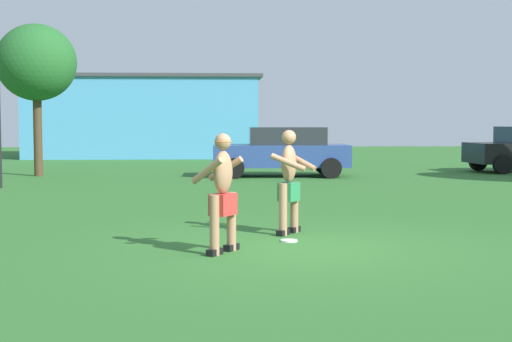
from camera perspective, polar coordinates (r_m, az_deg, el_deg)
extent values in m
plane|color=#2D6628|center=(10.46, 3.60, -5.99)|extent=(80.00, 80.00, 0.00)
cube|color=black|center=(11.95, 2.96, -4.52)|extent=(0.23, 0.28, 0.09)
cylinder|color=tan|center=(11.90, 2.97, -2.78)|extent=(0.13, 0.13, 0.82)
cube|color=black|center=(11.61, 2.09, -4.77)|extent=(0.23, 0.28, 0.09)
cylinder|color=tan|center=(11.56, 2.10, -2.98)|extent=(0.13, 0.13, 0.82)
cube|color=#28844C|center=(11.70, 2.54, -1.60)|extent=(0.38, 0.41, 0.30)
ellipsoid|color=tan|center=(11.67, 2.55, 0.58)|extent=(0.36, 0.39, 0.59)
cylinder|color=tan|center=(11.82, 3.47, 0.76)|extent=(0.49, 0.41, 0.31)
cylinder|color=tan|center=(11.43, 2.49, 0.66)|extent=(0.56, 0.25, 0.29)
sphere|color=tan|center=(11.65, 2.56, 2.62)|extent=(0.23, 0.23, 0.23)
cube|color=black|center=(9.94, -3.21, -6.25)|extent=(0.23, 0.28, 0.09)
cylinder|color=tan|center=(9.89, -3.22, -4.20)|extent=(0.13, 0.13, 0.81)
cube|color=black|center=(10.30, -1.91, -5.89)|extent=(0.23, 0.28, 0.09)
cylinder|color=tan|center=(10.24, -1.91, -3.91)|extent=(0.13, 0.13, 0.81)
cube|color=red|center=(10.03, -2.56, -2.59)|extent=(0.40, 0.44, 0.29)
ellipsoid|color=tan|center=(9.99, -2.57, -0.09)|extent=(0.37, 0.41, 0.59)
cylinder|color=tan|center=(9.85, -3.78, 0.02)|extent=(0.46, 0.38, 0.38)
cylinder|color=tan|center=(10.24, -2.34, 0.18)|extent=(0.50, 0.33, 0.36)
sphere|color=tan|center=(9.97, -2.57, 2.27)|extent=(0.22, 0.22, 0.22)
cone|color=orange|center=(9.97, -2.57, 2.62)|extent=(0.33, 0.33, 0.12)
cylinder|color=white|center=(11.05, 2.56, -5.39)|extent=(0.26, 0.26, 0.03)
cube|color=#2D478C|center=(23.72, 1.92, 1.20)|extent=(4.35, 1.91, 0.70)
cube|color=#282D33|center=(23.71, 2.41, 2.72)|extent=(2.45, 1.65, 0.56)
cylinder|color=black|center=(22.78, -1.70, 0.21)|extent=(0.65, 0.24, 0.64)
cylinder|color=black|center=(24.58, -1.72, 0.48)|extent=(0.65, 0.24, 0.64)
cylinder|color=black|center=(22.99, 5.82, 0.22)|extent=(0.65, 0.24, 0.64)
cylinder|color=black|center=(24.77, 5.26, 0.49)|extent=(0.65, 0.24, 0.64)
cylinder|color=black|center=(26.02, 18.48, 0.47)|extent=(0.66, 0.28, 0.64)
cylinder|color=black|center=(27.63, 16.75, 0.70)|extent=(0.66, 0.28, 0.64)
cube|color=#4C9ED1|center=(37.15, -8.51, 4.04)|extent=(10.84, 6.04, 3.78)
cube|color=#3F3F44|center=(37.21, -8.54, 7.07)|extent=(11.27, 6.28, 0.16)
cylinder|color=#4C3823|center=(24.82, -16.47, 2.84)|extent=(0.27, 0.27, 2.79)
ellipsoid|color=#236028|center=(24.88, -16.57, 8.03)|extent=(2.54, 2.54, 2.45)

